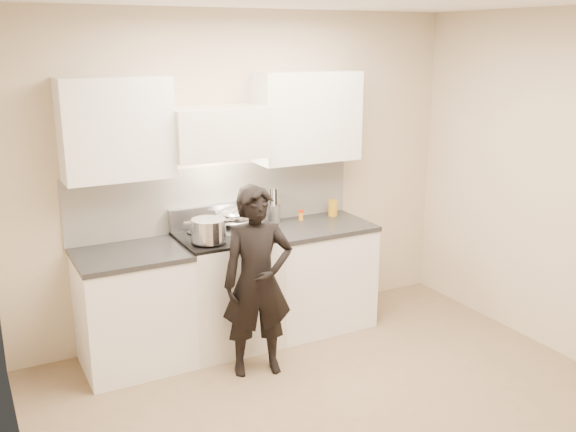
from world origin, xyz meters
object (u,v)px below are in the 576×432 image
(wok, at_px, (235,216))
(utensil_crock, at_px, (274,212))
(person, at_px, (258,282))
(counter_right, at_px, (315,274))
(stove, at_px, (228,289))

(wok, xyz_separation_m, utensil_crock, (0.40, 0.08, -0.03))
(wok, relative_size, person, 0.27)
(counter_right, relative_size, wok, 2.34)
(utensil_crock, bearing_deg, counter_right, -37.69)
(counter_right, height_order, person, person)
(wok, xyz_separation_m, person, (-0.12, -0.69, -0.32))
(wok, bearing_deg, utensil_crock, 10.91)
(counter_right, bearing_deg, stove, -180.00)
(person, bearing_deg, utensil_crock, 69.35)
(stove, distance_m, utensil_crock, 0.79)
(counter_right, xyz_separation_m, utensil_crock, (-0.29, 0.22, 0.55))
(counter_right, xyz_separation_m, wok, (-0.69, 0.14, 0.58))
(utensil_crock, bearing_deg, person, -124.31)
(person, bearing_deg, wok, 93.82)
(counter_right, bearing_deg, utensil_crock, 142.31)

